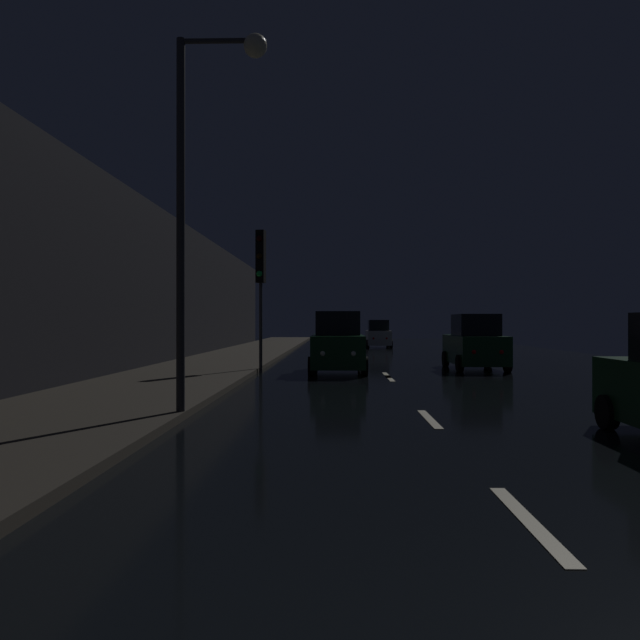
{
  "coord_description": "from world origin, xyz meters",
  "views": [
    {
      "loc": [
        -1.76,
        -2.65,
        1.81
      ],
      "look_at": [
        -2.36,
        21.27,
        1.91
      ],
      "focal_mm": 34.62,
      "sensor_mm": 36.0,
      "label": 1
    }
  ],
  "objects_px": {
    "traffic_light_far_left": "(261,269)",
    "car_distant_taillights": "(378,335)",
    "streetlamp_overhead": "(205,164)",
    "car_approaching_headlights": "(338,344)",
    "car_parked_right_far": "(475,344)"
  },
  "relations": [
    {
      "from": "traffic_light_far_left",
      "to": "car_distant_taillights",
      "type": "bearing_deg",
      "value": 174.46
    },
    {
      "from": "car_parked_right_far",
      "to": "car_approaching_headlights",
      "type": "bearing_deg",
      "value": 107.04
    },
    {
      "from": "car_parked_right_far",
      "to": "car_distant_taillights",
      "type": "bearing_deg",
      "value": 6.5
    },
    {
      "from": "streetlamp_overhead",
      "to": "car_distant_taillights",
      "type": "distance_m",
      "value": 33.72
    },
    {
      "from": "streetlamp_overhead",
      "to": "car_approaching_headlights",
      "type": "relative_size",
      "value": 1.64
    },
    {
      "from": "car_approaching_headlights",
      "to": "car_distant_taillights",
      "type": "relative_size",
      "value": 1.11
    },
    {
      "from": "car_approaching_headlights",
      "to": "car_distant_taillights",
      "type": "distance_m",
      "value": 22.28
    },
    {
      "from": "car_approaching_headlights",
      "to": "streetlamp_overhead",
      "type": "bearing_deg",
      "value": -12.97
    },
    {
      "from": "car_approaching_headlights",
      "to": "car_distant_taillights",
      "type": "height_order",
      "value": "car_approaching_headlights"
    },
    {
      "from": "car_approaching_headlights",
      "to": "car_parked_right_far",
      "type": "bearing_deg",
      "value": 107.04
    },
    {
      "from": "car_parked_right_far",
      "to": "traffic_light_far_left",
      "type": "bearing_deg",
      "value": 103.14
    },
    {
      "from": "traffic_light_far_left",
      "to": "car_distant_taillights",
      "type": "distance_m",
      "value": 23.25
    },
    {
      "from": "traffic_light_far_left",
      "to": "car_distant_taillights",
      "type": "relative_size",
      "value": 1.3
    },
    {
      "from": "car_distant_taillights",
      "to": "car_parked_right_far",
      "type": "bearing_deg",
      "value": -173.5
    },
    {
      "from": "traffic_light_far_left",
      "to": "car_parked_right_far",
      "type": "bearing_deg",
      "value": 112.1
    }
  ]
}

